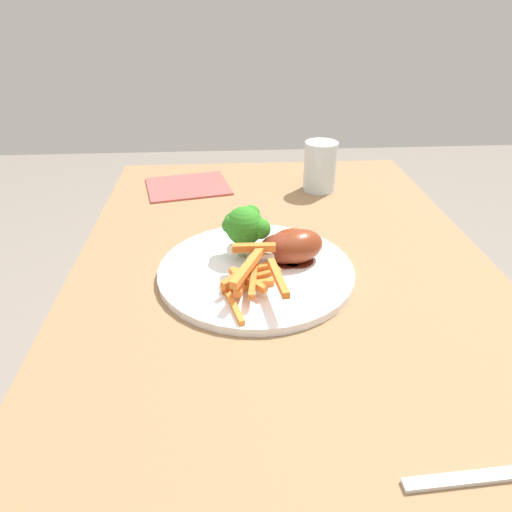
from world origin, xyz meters
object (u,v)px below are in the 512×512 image
chicken_drumstick_extra (290,244)px  chicken_drumstick_near (296,247)px  broccoli_floret_front (244,226)px  chicken_drumstick_far (285,248)px  fork (506,474)px  water_glass (320,166)px  dining_table (283,338)px  dinner_plate (256,271)px  carrot_fries_pile (250,275)px

chicken_drumstick_extra → chicken_drumstick_near: bearing=29.5°
broccoli_floret_front → chicken_drumstick_far: 0.07m
fork → water_glass: water_glass is taller
broccoli_floret_front → chicken_drumstick_near: 0.09m
dining_table → broccoli_floret_front: bearing=-117.2°
dinner_plate → broccoli_floret_front: 0.07m
carrot_fries_pile → water_glass: bearing=156.5°
carrot_fries_pile → chicken_drumstick_far: chicken_drumstick_far is taller
carrot_fries_pile → chicken_drumstick_extra: 0.11m
chicken_drumstick_far → water_glass: 0.33m
chicken_drumstick_far → water_glass: water_glass is taller
chicken_drumstick_extra → fork: 0.41m
dinner_plate → fork: dinner_plate is taller
dinner_plate → chicken_drumstick_extra: (-0.03, 0.05, 0.03)m
dinner_plate → chicken_drumstick_extra: bearing=118.1°
broccoli_floret_front → chicken_drumstick_far: (0.03, 0.06, -0.03)m
chicken_drumstick_far → dinner_plate: bearing=-71.0°
chicken_drumstick_far → fork: bearing=23.0°
chicken_drumstick_near → water_glass: (-0.31, 0.09, 0.01)m
chicken_drumstick_far → chicken_drumstick_near: bearing=89.4°
carrot_fries_pile → chicken_drumstick_far: (-0.07, 0.06, 0.00)m
dining_table → carrot_fries_pile: bearing=-42.0°
dinner_plate → chicken_drumstick_extra: size_ratio=2.50×
carrot_fries_pile → chicken_drumstick_extra: bearing=141.8°
water_glass → dinner_plate: bearing=-25.3°
dinner_plate → water_glass: bearing=154.7°
carrot_fries_pile → fork: 0.36m
chicken_drumstick_near → fork: chicken_drumstick_near is taller
broccoli_floret_front → fork: size_ratio=0.42×
chicken_drumstick_far → chicken_drumstick_extra: 0.02m
chicken_drumstick_extra → water_glass: size_ratio=1.14×
chicken_drumstick_near → chicken_drumstick_far: size_ratio=0.95×
dining_table → fork: (0.36, 0.15, 0.14)m
dining_table → carrot_fries_pile: (0.06, -0.06, 0.17)m
chicken_drumstick_far → fork: size_ratio=0.70×
broccoli_floret_front → fork: broccoli_floret_front is taller
dinner_plate → chicken_drumstick_far: (-0.02, 0.04, 0.03)m
dining_table → water_glass: bearing=161.1°
dinner_plate → chicken_drumstick_near: (-0.02, 0.06, 0.03)m
carrot_fries_pile → chicken_drumstick_near: size_ratio=1.07×
dinner_plate → carrot_fries_pile: 0.06m
dinner_plate → water_glass: size_ratio=2.86×
dining_table → chicken_drumstick_far: 0.17m
carrot_fries_pile → water_glass: water_glass is taller
chicken_drumstick_near → chicken_drumstick_far: 0.02m
dinner_plate → water_glass: water_glass is taller
carrot_fries_pile → chicken_drumstick_extra: chicken_drumstick_extra is taller
fork → chicken_drumstick_near: bearing=107.6°
water_glass → dining_table: bearing=-18.9°
broccoli_floret_front → chicken_drumstick_extra: size_ratio=0.68×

